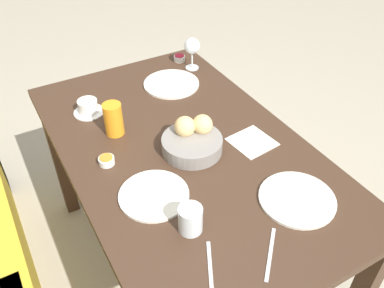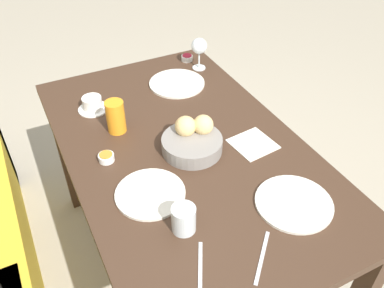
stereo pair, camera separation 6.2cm
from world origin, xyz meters
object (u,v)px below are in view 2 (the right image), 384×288
object	(u,v)px
bread_basket	(192,139)
jam_bowl_honey	(106,157)
knife_silver	(200,270)
coffee_cup	(93,104)
water_tumbler	(184,219)
juice_glass	(116,117)
plate_far_center	(150,194)
fork_silver	(262,257)
plate_near_left	(294,203)
napkin	(253,144)
wine_glass	(199,47)
plate_near_right	(177,83)
jam_bowl_berry	(187,58)

from	to	relation	value
bread_basket	jam_bowl_honey	xyz separation A→B (m)	(0.07, 0.31, -0.03)
jam_bowl_honey	knife_silver	distance (m)	0.56
coffee_cup	water_tumbler	bearing A→B (deg)	-174.79
coffee_cup	juice_glass	bearing A→B (deg)	-166.22
plate_far_center	fork_silver	bearing A→B (deg)	-152.53
plate_near_left	water_tumbler	distance (m)	0.37
coffee_cup	knife_silver	world-z (taller)	coffee_cup
water_tumbler	fork_silver	bearing A→B (deg)	-141.27
bread_basket	water_tumbler	world-z (taller)	bread_basket
coffee_cup	napkin	bearing A→B (deg)	-136.26
plate_near_left	fork_silver	world-z (taller)	plate_near_left
jam_bowl_honey	bread_basket	bearing A→B (deg)	-103.38
bread_basket	wine_glass	bearing A→B (deg)	-29.80
water_tumbler	napkin	world-z (taller)	water_tumbler
plate_near_right	coffee_cup	size ratio (longest dim) A/B	2.02
plate_near_left	fork_silver	distance (m)	0.24
plate_near_right	fork_silver	world-z (taller)	plate_near_right
juice_glass	coffee_cup	bearing A→B (deg)	13.78
wine_glass	juice_glass	bearing A→B (deg)	120.17
jam_bowl_berry	jam_bowl_honey	size ratio (longest dim) A/B	1.00
napkin	bread_basket	bearing A→B (deg)	68.21
water_tumbler	jam_bowl_berry	size ratio (longest dim) A/B	1.54
plate_near_right	knife_silver	size ratio (longest dim) A/B	1.50
bread_basket	napkin	xyz separation A→B (m)	(-0.09, -0.22, -0.04)
knife_silver	jam_bowl_honey	bearing A→B (deg)	9.47
coffee_cup	jam_bowl_honey	distance (m)	0.34
jam_bowl_honey	fork_silver	bearing A→B (deg)	-155.73
water_tumbler	knife_silver	bearing A→B (deg)	171.52
plate_near_left	jam_bowl_honey	bearing A→B (deg)	45.01
juice_glass	napkin	xyz separation A→B (m)	(-0.31, -0.43, -0.06)
jam_bowl_honey	water_tumbler	bearing A→B (deg)	-164.11
bread_basket	wine_glass	distance (m)	0.61
fork_silver	coffee_cup	bearing A→B (deg)	13.32
napkin	fork_silver	bearing A→B (deg)	149.68
jam_bowl_berry	napkin	distance (m)	0.72
plate_near_left	wine_glass	xyz separation A→B (m)	(0.93, -0.14, 0.11)
knife_silver	napkin	world-z (taller)	napkin
jam_bowl_berry	jam_bowl_honey	xyz separation A→B (m)	(-0.55, 0.59, 0.00)
plate_near_left	coffee_cup	bearing A→B (deg)	27.71
bread_basket	jam_bowl_berry	bearing A→B (deg)	-24.51
jam_bowl_honey	plate_near_left	bearing A→B (deg)	-134.99
plate_near_left	water_tumbler	size ratio (longest dim) A/B	2.82
bread_basket	juice_glass	bearing A→B (deg)	43.47
juice_glass	coffee_cup	xyz separation A→B (m)	(0.18, 0.04, -0.04)
plate_near_left	coffee_cup	size ratio (longest dim) A/B	1.98
plate_far_center	plate_near_left	bearing A→B (deg)	-121.80
napkin	wine_glass	bearing A→B (deg)	-8.10
plate_near_left	jam_bowl_honey	size ratio (longest dim) A/B	4.35
plate_near_left	coffee_cup	world-z (taller)	coffee_cup
plate_near_right	knife_silver	xyz separation A→B (m)	(-0.92, 0.36, -0.00)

